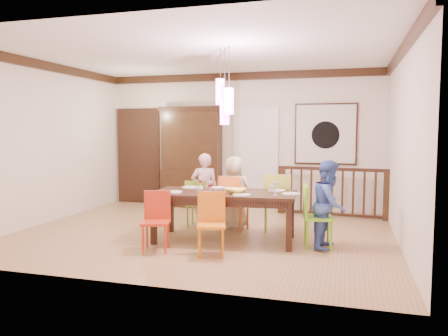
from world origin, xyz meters
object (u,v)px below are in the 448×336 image
(chair_far_left, at_px, (198,200))
(person_end_right, at_px, (329,204))
(chair_end_right, at_px, (318,212))
(balustrade, at_px, (332,191))
(person_far_mid, at_px, (234,192))
(person_far_left, at_px, (205,190))
(china_hutch, at_px, (192,157))
(dining_table, at_px, (225,197))

(chair_far_left, xyz_separation_m, person_end_right, (2.25, -0.80, 0.16))
(chair_far_left, distance_m, person_end_right, 2.39)
(chair_end_right, relative_size, balustrade, 0.42)
(chair_end_right, xyz_separation_m, person_far_mid, (-1.47, 0.88, 0.11))
(chair_far_left, height_order, person_far_mid, person_far_mid)
(person_far_left, bearing_deg, chair_far_left, 11.19)
(person_far_left, distance_m, person_end_right, 2.31)
(chair_end_right, xyz_separation_m, china_hutch, (-2.91, 2.70, 0.59))
(chair_end_right, distance_m, person_end_right, 0.19)
(chair_far_left, relative_size, person_end_right, 0.65)
(dining_table, height_order, chair_far_left, chair_far_left)
(china_hutch, bearing_deg, chair_far_left, -66.80)
(chair_end_right, distance_m, person_far_mid, 1.71)
(chair_end_right, bearing_deg, person_end_right, -95.16)
(chair_end_right, xyz_separation_m, balustrade, (0.10, 2.35, -0.01))
(dining_table, relative_size, person_end_right, 1.75)
(person_far_left, bearing_deg, balustrade, -160.13)
(person_far_mid, height_order, person_end_right, person_end_right)
(china_hutch, xyz_separation_m, balustrade, (3.01, -0.35, -0.60))
(chair_far_left, xyz_separation_m, chair_end_right, (2.10, -0.81, 0.04))
(chair_end_right, relative_size, person_end_right, 0.71)
(chair_end_right, distance_m, china_hutch, 4.01)
(person_far_left, relative_size, person_far_mid, 1.03)
(china_hutch, bearing_deg, person_far_mid, -51.72)
(china_hutch, bearing_deg, person_far_left, -63.67)
(dining_table, bearing_deg, chair_far_left, 126.31)
(chair_end_right, relative_size, china_hutch, 0.41)
(chair_far_left, xyz_separation_m, china_hutch, (-0.81, 1.89, 0.63))
(balustrade, bearing_deg, person_far_left, -138.59)
(chair_end_right, bearing_deg, balustrade, -12.56)
(dining_table, height_order, person_end_right, person_end_right)
(chair_end_right, height_order, person_far_left, person_far_left)
(person_far_mid, bearing_deg, person_end_right, 140.30)
(dining_table, relative_size, person_far_mid, 1.78)
(chair_far_left, distance_m, chair_end_right, 2.25)
(chair_end_right, xyz_separation_m, person_end_right, (0.15, 0.01, 0.12))
(dining_table, distance_m, chair_far_left, 1.10)
(person_far_left, bearing_deg, person_end_right, 142.98)
(dining_table, xyz_separation_m, balustrade, (1.49, 2.36, -0.17))
(china_hutch, height_order, person_far_left, china_hutch)
(person_far_mid, bearing_deg, china_hutch, -63.38)
(chair_far_left, relative_size, balustrade, 0.38)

